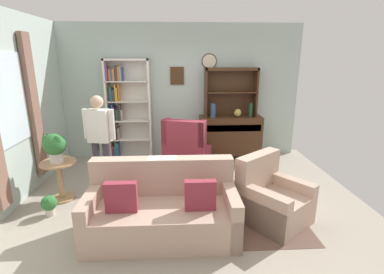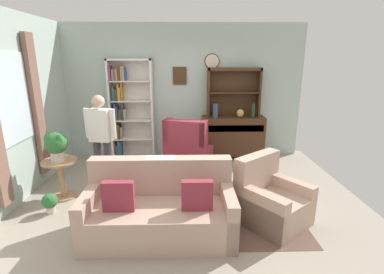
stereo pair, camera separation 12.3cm
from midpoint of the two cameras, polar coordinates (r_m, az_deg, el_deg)
name	(u,v)px [view 2 (the right image)]	position (r m, az deg, el deg)	size (l,w,h in m)	color
ground_plane	(186,200)	(4.52, -0.43, -12.52)	(5.40, 4.60, 0.02)	#9E9384
wall_back	(185,92)	(6.15, -0.86, 9.00)	(5.00, 0.09, 2.80)	#ADC1B7
wall_left	(6,111)	(4.74, -32.69, 4.39)	(0.16, 4.20, 2.80)	#ADC1B7
area_rug	(200,209)	(4.26, 2.44, -14.22)	(2.73, 1.92, 0.01)	brown
bookshelf	(128,109)	(6.11, -12.12, 5.48)	(0.90, 0.30, 2.10)	silver
sideboard	(233,135)	(6.16, 8.70, 0.32)	(1.30, 0.45, 0.92)	#422816
sideboard_hutch	(234,85)	(6.07, 8.94, 10.20)	(1.10, 0.26, 1.00)	#422816
vase_tall	(215,111)	(5.90, 5.32, 5.29)	(0.11, 0.11, 0.29)	#33476B
vase_round	(240,113)	(6.00, 10.23, 4.72)	(0.15, 0.15, 0.17)	tan
bottle_wine	(253,110)	(6.03, 12.73, 5.21)	(0.07, 0.07, 0.29)	#194223
couch_floral	(160,210)	(3.63, -5.45, -14.41)	(1.80, 0.86, 0.90)	tan
armchair_floral	(271,202)	(4.00, 16.39, -12.31)	(1.07, 1.08, 0.88)	tan
wingback_chair	(188,152)	(5.39, -0.14, -3.12)	(0.99, 1.00, 1.05)	maroon
plant_stand	(61,175)	(4.83, -24.07, -6.92)	(0.52, 0.52, 0.62)	#A87F56
potted_plant_large	(56,145)	(4.62, -24.91, -1.41)	(0.32, 0.32, 0.45)	beige
potted_plant_small	(50,202)	(4.52, -25.94, -11.64)	(0.21, 0.21, 0.29)	beige
person_reading	(101,136)	(4.79, -17.06, 0.27)	(0.53, 0.26, 1.56)	#38333D
coffee_table	(173,177)	(4.40, -3.05, -8.07)	(0.80, 0.50, 0.42)	#422816
book_stack	(172,172)	(4.38, -3.31, -6.98)	(0.15, 0.14, 0.04)	#723F7F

